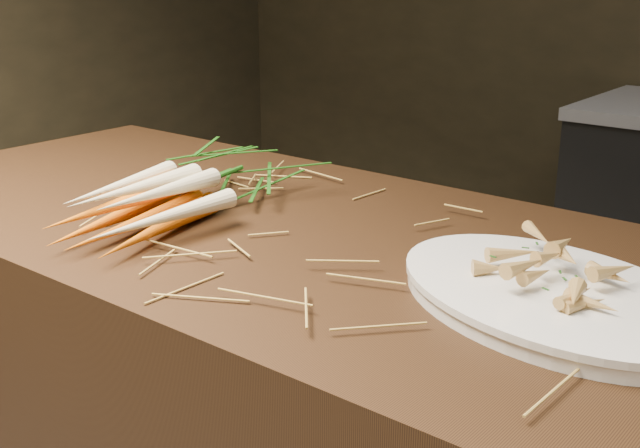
% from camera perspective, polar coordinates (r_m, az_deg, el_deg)
% --- Properties ---
extents(straw_bedding, '(1.40, 0.60, 0.02)m').
position_cam_1_polar(straw_bedding, '(1.03, 13.96, -3.91)').
color(straw_bedding, '#B0853B').
rests_on(straw_bedding, main_counter).
extents(root_veg_bunch, '(0.24, 0.52, 0.09)m').
position_cam_1_polar(root_veg_bunch, '(1.31, -8.67, 2.94)').
color(root_veg_bunch, '#BF5804').
rests_on(root_veg_bunch, main_counter).
extents(serving_platter, '(0.47, 0.38, 0.02)m').
position_cam_1_polar(serving_platter, '(0.98, 16.17, -5.16)').
color(serving_platter, white).
rests_on(serving_platter, main_counter).
extents(roasted_veg_heap, '(0.23, 0.20, 0.05)m').
position_cam_1_polar(roasted_veg_heap, '(0.97, 16.35, -3.32)').
color(roasted_veg_heap, '#A57A41').
rests_on(roasted_veg_heap, serving_platter).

